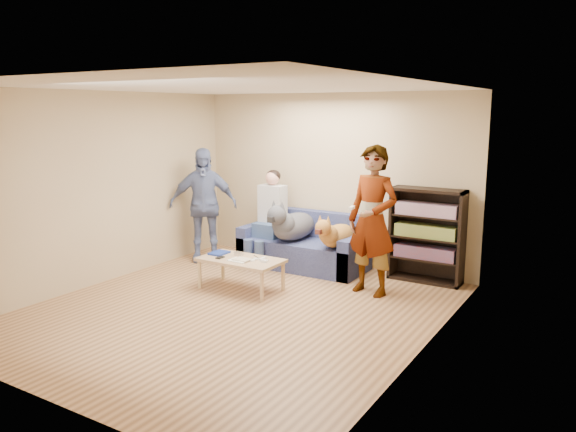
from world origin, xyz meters
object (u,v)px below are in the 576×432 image
Objects in this scene: sofa at (305,248)px; coffee_table at (241,262)px; notebook_blue at (219,253)px; dog_gray at (291,225)px; person_standing_right at (373,221)px; person_seated at (269,214)px; camera_silver at (239,254)px; person_standing_left at (203,205)px; dog_tan at (335,235)px; bookshelf at (427,233)px.

sofa is 1.42m from coffee_table.
dog_gray is (0.43, 1.18, 0.23)m from notebook_blue.
person_standing_right is 1.31× the size of person_seated.
sofa reaches higher than camera_silver.
notebook_blue is 2.36× the size of camera_silver.
person_standing_left is at bearing 146.82° from coffee_table.
person_standing_right is at bearing -29.77° from dog_tan.
person_standing_left is 1.37m from notebook_blue.
bookshelf is at bearing 21.61° from dog_tan.
person_standing_left reaches higher than person_seated.
bookshelf reaches higher than sofa.
coffee_table is at bearing -72.80° from person_seated.
sofa is (-1.36, 0.65, -0.68)m from person_standing_right.
person_standing_right is at bearing -116.18° from bookshelf.
person_seated reaches higher than camera_silver.
dog_tan is at bearing -158.39° from bookshelf.
notebook_blue is 0.20× the size of dog_gray.
bookshelf reaches higher than coffee_table.
camera_silver is at bearing -143.84° from bookshelf.
camera_silver is at bearing -147.48° from person_standing_right.
notebook_blue is (-1.93, -0.71, -0.53)m from person_standing_right.
dog_gray is (-1.50, 0.48, -0.30)m from person_standing_right.
dog_gray is at bearing 88.54° from coffee_table.
camera_silver is 0.10× the size of dog_tan.
sofa is at bearing 159.68° from dog_tan.
dog_gray is 1.27m from coffee_table.
coffee_table is (0.12, -0.12, -0.07)m from camera_silver.
person_seated is at bearing 176.11° from person_standing_right.
dog_tan reaches higher than notebook_blue.
person_seated is 1.13× the size of bookshelf.
coffee_table is at bearing -45.00° from camera_silver.
bookshelf is (1.97, 1.64, 0.31)m from coffee_table.
person_standing_left reaches higher than dog_gray.
sofa is 1.29× the size of person_seated.
person_standing_right is at bearing 20.11° from notebook_blue.
bookshelf is (2.37, 1.59, 0.25)m from notebook_blue.
notebook_blue is 1.48m from sofa.
notebook_blue is 1.28m from person_seated.
person_seated reaches higher than coffee_table.
sofa is at bearing 77.53° from camera_silver.
person_standing_left is 6.83× the size of notebook_blue.
camera_silver is 0.18m from coffee_table.
person_seated reaches higher than dog_gray.
camera_silver is 1.14m from dog_gray.
notebook_blue is 0.20× the size of bookshelf.
notebook_blue is at bearing -165.96° from camera_silver.
bookshelf is at bearing -24.32° from person_standing_left.
camera_silver is at bearing -68.77° from person_standing_left.
sofa is (1.54, 0.51, -0.61)m from person_standing_left.
person_standing_left is 1.62× the size of coffee_table.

